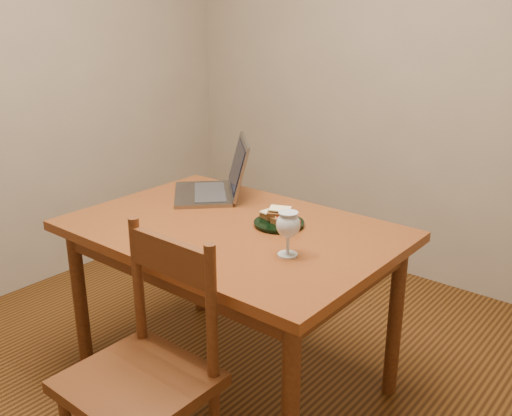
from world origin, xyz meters
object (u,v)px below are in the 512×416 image
Objects in this scene: chair at (143,364)px; laptop at (219,181)px; milk_glass at (288,234)px; plate at (279,224)px; table at (232,246)px.

laptop is (-0.49, 0.90, 0.31)m from chair.
milk_glass is at bearing 73.12° from chair.
chair is 2.25× the size of plate.
milk_glass is 0.75m from laptop.
chair is 0.93× the size of laptop.
laptop reaches higher than table.
milk_glass is at bearing 16.21° from laptop.
chair is at bearing -107.17° from milk_glass.
chair reaches higher than plate.
milk_glass is (0.20, -0.22, 0.07)m from plate.
table is 0.21m from plate.
plate reaches higher than table.
plate is at bearing 92.76° from chair.
laptop is at bearing 151.48° from milk_glass.
table is 0.67m from chair.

